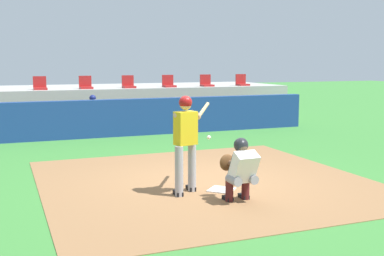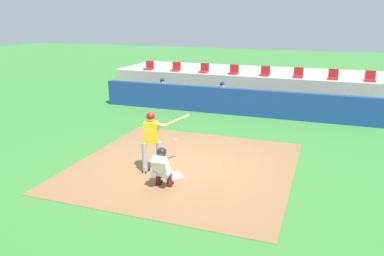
# 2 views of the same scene
# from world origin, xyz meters

# --- Properties ---
(ground_plane) EXTENTS (80.00, 80.00, 0.00)m
(ground_plane) POSITION_xyz_m (0.00, 0.00, 0.00)
(ground_plane) COLOR #387A33
(dirt_infield) EXTENTS (6.40, 6.40, 0.01)m
(dirt_infield) POSITION_xyz_m (0.00, 0.00, 0.01)
(dirt_infield) COLOR olive
(dirt_infield) RESTS_ON ground
(home_plate) EXTENTS (0.62, 0.62, 0.02)m
(home_plate) POSITION_xyz_m (0.00, -0.80, 0.02)
(home_plate) COLOR white
(home_plate) RESTS_ON dirt_infield
(batter_at_plate) EXTENTS (1.08, 1.07, 1.80)m
(batter_at_plate) POSITION_xyz_m (-0.68, -0.74, 1.04)
(batter_at_plate) COLOR #99999E
(batter_at_plate) RESTS_ON ground
(catcher_crouched) EXTENTS (0.49, 1.53, 1.13)m
(catcher_crouched) POSITION_xyz_m (-0.02, -1.58, 0.61)
(catcher_crouched) COLOR gray
(catcher_crouched) RESTS_ON ground
(dugout_wall) EXTENTS (13.00, 0.30, 1.20)m
(dugout_wall) POSITION_xyz_m (0.00, 6.50, 0.60)
(dugout_wall) COLOR navy
(dugout_wall) RESTS_ON ground
(dugout_bench) EXTENTS (11.80, 0.44, 0.45)m
(dugout_bench) POSITION_xyz_m (0.00, 7.50, 0.23)
(dugout_bench) COLOR olive
(dugout_bench) RESTS_ON ground
(dugout_player_1) EXTENTS (0.49, 0.70, 1.30)m
(dugout_player_1) POSITION_xyz_m (-0.91, 7.34, 0.67)
(dugout_player_1) COLOR #939399
(dugout_player_1) RESTS_ON ground
(stands_platform) EXTENTS (15.00, 4.40, 1.40)m
(stands_platform) POSITION_xyz_m (0.00, 10.90, 0.70)
(stands_platform) COLOR #9E9E99
(stands_platform) RESTS_ON ground
(stadium_seat_2) EXTENTS (0.46, 0.46, 0.48)m
(stadium_seat_2) POSITION_xyz_m (-2.44, 9.38, 1.53)
(stadium_seat_2) COLOR #A51E1E
(stadium_seat_2) RESTS_ON stands_platform
(stadium_seat_3) EXTENTS (0.46, 0.46, 0.48)m
(stadium_seat_3) POSITION_xyz_m (-0.81, 9.38, 1.53)
(stadium_seat_3) COLOR #A51E1E
(stadium_seat_3) RESTS_ON stands_platform
(stadium_seat_4) EXTENTS (0.46, 0.46, 0.48)m
(stadium_seat_4) POSITION_xyz_m (0.81, 9.38, 1.53)
(stadium_seat_4) COLOR #A51E1E
(stadium_seat_4) RESTS_ON stands_platform
(stadium_seat_5) EXTENTS (0.46, 0.46, 0.48)m
(stadium_seat_5) POSITION_xyz_m (2.44, 9.38, 1.53)
(stadium_seat_5) COLOR #A51E1E
(stadium_seat_5) RESTS_ON stands_platform
(stadium_seat_6) EXTENTS (0.46, 0.46, 0.48)m
(stadium_seat_6) POSITION_xyz_m (4.06, 9.38, 1.53)
(stadium_seat_6) COLOR #A51E1E
(stadium_seat_6) RESTS_ON stands_platform
(stadium_seat_7) EXTENTS (0.46, 0.46, 0.48)m
(stadium_seat_7) POSITION_xyz_m (5.69, 9.38, 1.53)
(stadium_seat_7) COLOR #A51E1E
(stadium_seat_7) RESTS_ON stands_platform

